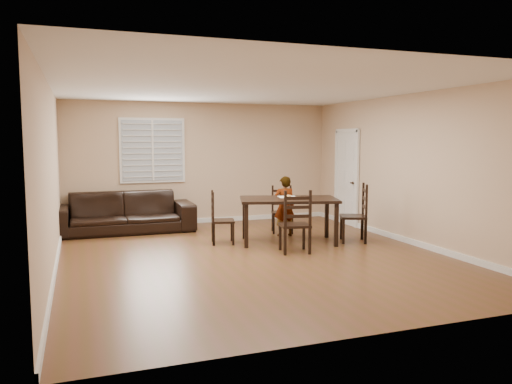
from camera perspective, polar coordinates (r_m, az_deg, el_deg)
ground at (r=8.17m, az=-0.33°, el=-7.32°), size 7.00×7.00×0.00m
room at (r=8.13m, az=-0.52°, el=5.47°), size 6.04×7.04×2.72m
dining_table at (r=9.12m, az=3.75°, el=-1.25°), size 1.95×1.42×0.82m
chair_near at (r=10.24m, az=2.96°, el=-2.16°), size 0.53×0.51×0.95m
chair_far at (r=8.25m, az=4.66°, el=-3.78°), size 0.55×0.53×1.06m
chair_left at (r=9.08m, az=-4.55°, el=-3.19°), size 0.49×0.51×0.96m
chair_right at (r=9.40m, az=11.84°, el=-2.64°), size 0.61×0.63×1.08m
child at (r=9.76m, az=3.26°, el=-1.63°), size 0.46×0.33×1.18m
napkin at (r=9.30m, az=3.60°, el=-0.56°), size 0.38×0.38×0.00m
donut at (r=9.30m, az=3.73°, el=-0.42°), size 0.11×0.11×0.04m
sofa at (r=10.51m, az=-14.81°, el=-2.27°), size 2.79×1.10×0.81m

